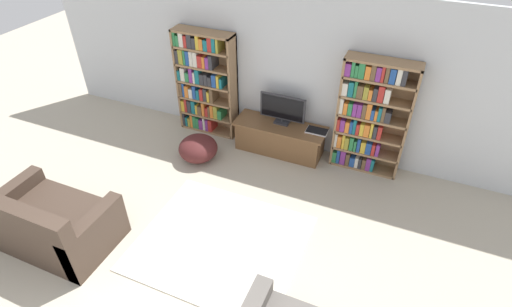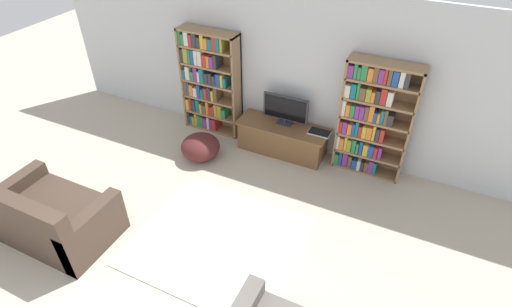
{
  "view_description": "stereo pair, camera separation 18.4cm",
  "coord_description": "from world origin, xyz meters",
  "px_view_note": "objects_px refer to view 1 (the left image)",
  "views": [
    {
      "loc": [
        1.71,
        -1.22,
        4.01
      ],
      "look_at": [
        -0.02,
        2.82,
        0.7
      ],
      "focal_mm": 28.0,
      "sensor_mm": 36.0,
      "label": 1
    },
    {
      "loc": [
        1.87,
        -1.15,
        4.01
      ],
      "look_at": [
        -0.02,
        2.82,
        0.7
      ],
      "focal_mm": 28.0,
      "sensor_mm": 36.0,
      "label": 2
    }
  ],
  "objects_px": {
    "laptop": "(317,131)",
    "bookshelf_right": "(368,116)",
    "television": "(282,109)",
    "tv_stand": "(280,138)",
    "beanbag_ottoman": "(198,148)",
    "bookshelf_left": "(204,82)",
    "couch_left_sectional": "(52,224)"
  },
  "relations": [
    {
      "from": "laptop",
      "to": "bookshelf_right",
      "type": "bearing_deg",
      "value": 6.85
    },
    {
      "from": "bookshelf_right",
      "to": "television",
      "type": "height_order",
      "value": "bookshelf_right"
    },
    {
      "from": "laptop",
      "to": "tv_stand",
      "type": "bearing_deg",
      "value": -175.29
    },
    {
      "from": "bookshelf_right",
      "to": "tv_stand",
      "type": "xyz_separation_m",
      "value": [
        -1.32,
        -0.14,
        -0.67
      ]
    },
    {
      "from": "bookshelf_right",
      "to": "beanbag_ottoman",
      "type": "height_order",
      "value": "bookshelf_right"
    },
    {
      "from": "tv_stand",
      "to": "bookshelf_left",
      "type": "bearing_deg",
      "value": 174.66
    },
    {
      "from": "tv_stand",
      "to": "beanbag_ottoman",
      "type": "distance_m",
      "value": 1.35
    },
    {
      "from": "bookshelf_left",
      "to": "couch_left_sectional",
      "type": "bearing_deg",
      "value": -99.16
    },
    {
      "from": "tv_stand",
      "to": "couch_left_sectional",
      "type": "height_order",
      "value": "couch_left_sectional"
    },
    {
      "from": "bookshelf_right",
      "to": "beanbag_ottoman",
      "type": "bearing_deg",
      "value": -160.73
    },
    {
      "from": "bookshelf_left",
      "to": "couch_left_sectional",
      "type": "height_order",
      "value": "bookshelf_left"
    },
    {
      "from": "bookshelf_right",
      "to": "couch_left_sectional",
      "type": "distance_m",
      "value": 4.54
    },
    {
      "from": "laptop",
      "to": "couch_left_sectional",
      "type": "distance_m",
      "value": 3.95
    },
    {
      "from": "tv_stand",
      "to": "couch_left_sectional",
      "type": "xyz_separation_m",
      "value": [
        -1.94,
        -2.96,
        0.05
      ]
    },
    {
      "from": "couch_left_sectional",
      "to": "beanbag_ottoman",
      "type": "height_order",
      "value": "couch_left_sectional"
    },
    {
      "from": "television",
      "to": "laptop",
      "type": "distance_m",
      "value": 0.65
    },
    {
      "from": "laptop",
      "to": "couch_left_sectional",
      "type": "relative_size",
      "value": 0.23
    },
    {
      "from": "tv_stand",
      "to": "beanbag_ottoman",
      "type": "height_order",
      "value": "tv_stand"
    },
    {
      "from": "bookshelf_left",
      "to": "bookshelf_right",
      "type": "distance_m",
      "value": 2.76
    },
    {
      "from": "tv_stand",
      "to": "beanbag_ottoman",
      "type": "relative_size",
      "value": 2.38
    },
    {
      "from": "tv_stand",
      "to": "laptop",
      "type": "bearing_deg",
      "value": 4.71
    },
    {
      "from": "bookshelf_left",
      "to": "beanbag_ottoman",
      "type": "xyz_separation_m",
      "value": [
        0.31,
        -0.86,
        -0.73
      ]
    },
    {
      "from": "beanbag_ottoman",
      "to": "couch_left_sectional",
      "type": "bearing_deg",
      "value": -109.79
    },
    {
      "from": "beanbag_ottoman",
      "to": "tv_stand",
      "type": "bearing_deg",
      "value": 32.45
    },
    {
      "from": "beanbag_ottoman",
      "to": "bookshelf_right",
      "type": "bearing_deg",
      "value": 19.27
    },
    {
      "from": "television",
      "to": "couch_left_sectional",
      "type": "bearing_deg",
      "value": -122.58
    },
    {
      "from": "bookshelf_right",
      "to": "laptop",
      "type": "height_order",
      "value": "bookshelf_right"
    },
    {
      "from": "beanbag_ottoman",
      "to": "bookshelf_left",
      "type": "bearing_deg",
      "value": 109.74
    },
    {
      "from": "bookshelf_left",
      "to": "television",
      "type": "distance_m",
      "value": 1.45
    },
    {
      "from": "bookshelf_right",
      "to": "beanbag_ottoman",
      "type": "relative_size",
      "value": 2.88
    },
    {
      "from": "bookshelf_left",
      "to": "beanbag_ottoman",
      "type": "distance_m",
      "value": 1.17
    },
    {
      "from": "bookshelf_left",
      "to": "bookshelf_right",
      "type": "relative_size",
      "value": 1.0
    }
  ]
}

